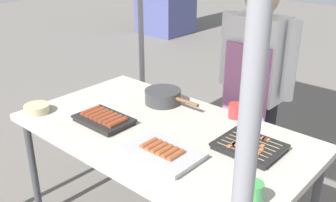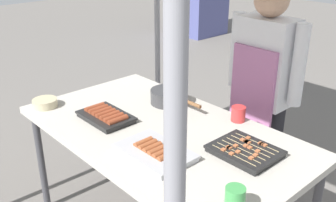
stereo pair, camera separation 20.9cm
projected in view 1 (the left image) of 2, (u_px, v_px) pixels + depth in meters
stall_table at (162, 138)px, 2.14m from camera, size 1.60×0.90×0.75m
tray_grilled_sausages at (104, 119)px, 2.18m from camera, size 0.32×0.21×0.05m
tray_meat_skewers at (250, 147)px, 1.91m from camera, size 0.31×0.25×0.04m
tray_pork_links at (162, 152)px, 1.85m from camera, size 0.37×0.25×0.05m
cooking_wok at (163, 96)px, 2.42m from camera, size 0.38×0.22×0.09m
condiment_bowl at (37, 109)px, 2.30m from camera, size 0.15×0.15×0.05m
drink_cup_near_edge at (235, 111)px, 2.23m from camera, size 0.08×0.08×0.09m
drink_cup_by_wok at (253, 194)px, 1.51m from camera, size 0.08×0.08×0.10m
vendor_woman at (254, 81)px, 2.46m from camera, size 0.52×0.22×1.48m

